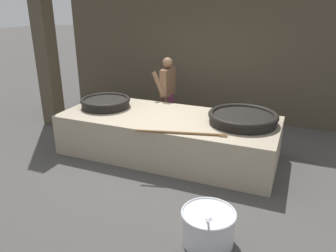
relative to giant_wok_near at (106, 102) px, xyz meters
The scene contains 9 objects.
ground_plane 1.62m from the giant_wok_near, ahead, with size 60.00×60.00×0.00m, color #474442.
back_wall 3.18m from the giant_wok_near, 61.67° to the left, with size 7.76×0.24×4.37m, color #4C4233.
support_pillar 2.30m from the giant_wok_near, 164.48° to the left, with size 0.36×0.36×4.37m, color #4C4233.
hearth_platform 1.46m from the giant_wok_near, ahead, with size 3.98×1.63×0.76m.
giant_wok_near is the anchor object (origin of this frame).
giant_wok_far 2.71m from the giant_wok_near, ahead, with size 1.20×1.20×0.19m.
stirring_paddle 2.09m from the giant_wok_near, 21.22° to the right, with size 1.44×0.43×0.04m.
cook 1.44m from the giant_wok_near, 54.03° to the left, with size 0.39×0.60×1.63m.
prep_bowl_vegetables 3.55m from the giant_wok_near, 37.82° to the right, with size 0.66×0.85×0.67m.
Camera 1 is at (2.19, -5.26, 2.73)m, focal length 35.00 mm.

